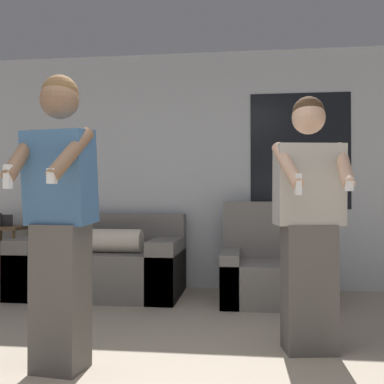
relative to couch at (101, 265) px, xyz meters
The scene contains 6 objects.
wall_back 1.50m from the couch, 27.88° to the left, with size 6.32×0.07×2.70m.
couch is the anchor object (origin of this frame).
armchair 1.76m from the couch, ahead, with size 0.94×0.89×0.99m.
side_table 1.25m from the couch, 169.12° to the left, with size 0.43×0.43×0.85m.
person_left 2.22m from the couch, 78.30° to the right, with size 0.45×0.51×1.76m.
person_right 2.56m from the couch, 38.94° to the right, with size 0.50×0.51×1.71m.
Camera 1 is at (0.59, -1.77, 1.02)m, focal length 42.00 mm.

